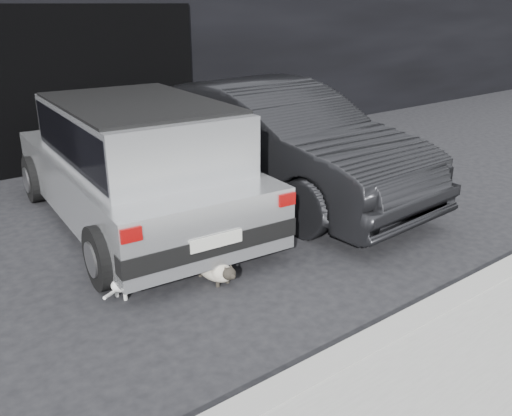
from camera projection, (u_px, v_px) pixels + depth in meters
ground at (149, 259)px, 5.89m from camera, size 80.00×80.00×0.00m
building_facade at (38, 9)px, 10.01m from camera, size 34.00×4.00×5.00m
garage_opening at (86, 87)px, 8.95m from camera, size 4.00×0.10×2.60m
curb at (402, 329)px, 4.52m from camera, size 18.00×0.25×0.12m
silver_hatchback at (136, 158)px, 6.57m from camera, size 2.37×4.35×1.55m
second_car at (274, 141)px, 7.58m from camera, size 1.95×4.92×1.59m
cat_siamese at (216, 271)px, 5.38m from camera, size 0.28×0.73×0.25m
cat_white at (133, 276)px, 5.18m from camera, size 0.65×0.36×0.32m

